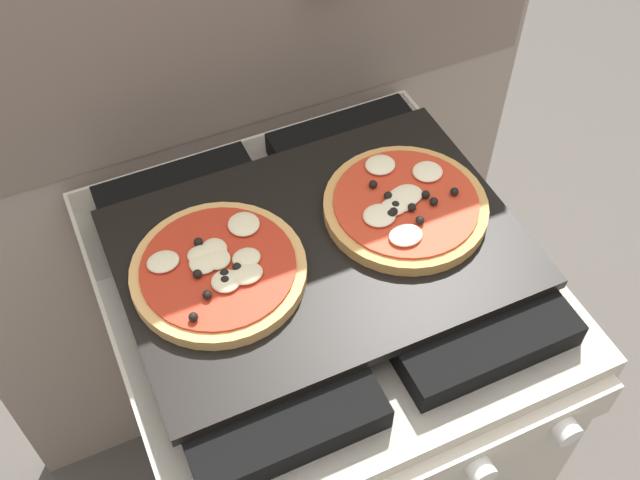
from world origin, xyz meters
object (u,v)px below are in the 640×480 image
Objects in this scene: stove at (320,407)px; baking_tray at (320,248)px; pizza_left at (219,269)px; pizza_right at (405,205)px.

baking_tray is at bearing 90.00° from stove.
baking_tray is (0.00, 0.00, 0.46)m from stove.
pizza_left is at bearing 176.85° from baking_tray.
pizza_left is 1.00× the size of pizza_right.
pizza_right reaches higher than baking_tray.
baking_tray is at bearing -3.15° from pizza_left.
stove is 0.50m from pizza_left.
pizza_right is (0.13, 0.01, 0.48)m from stove.
pizza_left reaches higher than stove.
pizza_left and pizza_right have the same top height.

